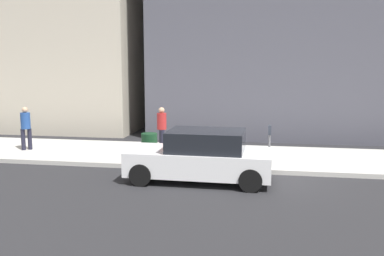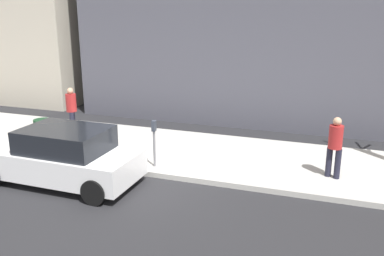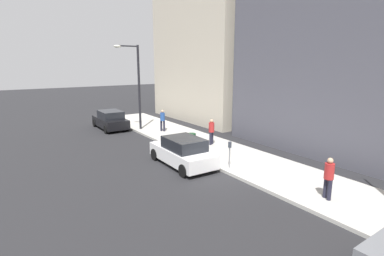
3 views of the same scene
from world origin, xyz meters
name	(u,v)px [view 3 (image 3 of 3)]	position (x,y,z in m)	size (l,w,h in m)	color
ground_plane	(223,173)	(0.00, 0.00, 0.00)	(120.00, 120.00, 0.00)	#232326
sidewalk	(252,164)	(2.00, 0.00, 0.07)	(4.00, 36.00, 0.15)	#B2AFA8
parked_car_white	(183,152)	(-1.07, 2.07, 0.74)	(1.99, 4.23, 1.52)	white
parked_car_black	(110,120)	(-1.22, 13.00, 0.74)	(1.95, 4.21, 1.52)	black
parking_meter	(230,152)	(0.45, 0.09, 0.98)	(0.14, 0.10, 1.35)	slate
streetlamp	(136,80)	(0.28, 11.00, 4.02)	(1.97, 0.32, 6.50)	black
trash_bin	(191,141)	(0.90, 4.20, 0.60)	(0.56, 0.56, 0.90)	#14381E
pedestrian_near_meter	(329,176)	(1.27, -4.72, 1.09)	(0.36, 0.38, 1.66)	#1E1E2D
pedestrian_midblock	(211,130)	(2.40, 4.12, 1.09)	(0.38, 0.36, 1.66)	#1E1E2D
pedestrian_far_corner	(163,119)	(1.64, 9.30, 1.09)	(0.36, 0.36, 1.66)	#1E1E2D
office_block_center	(373,36)	(11.78, -0.62, 7.02)	(12.55, 12.55, 14.04)	#4C4C56
office_tower_right	(232,31)	(11.20, 12.43, 8.34)	(11.41, 11.41, 16.68)	#BCB29E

